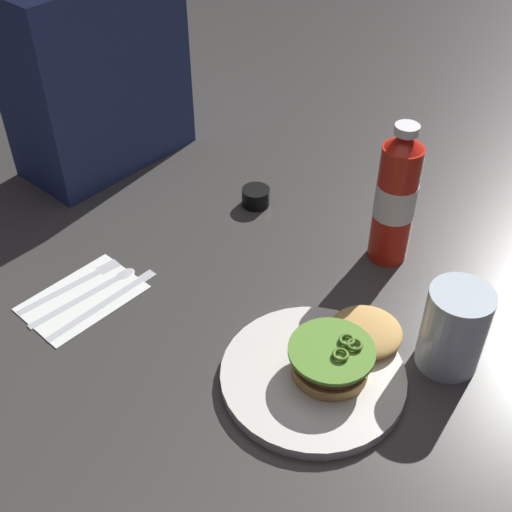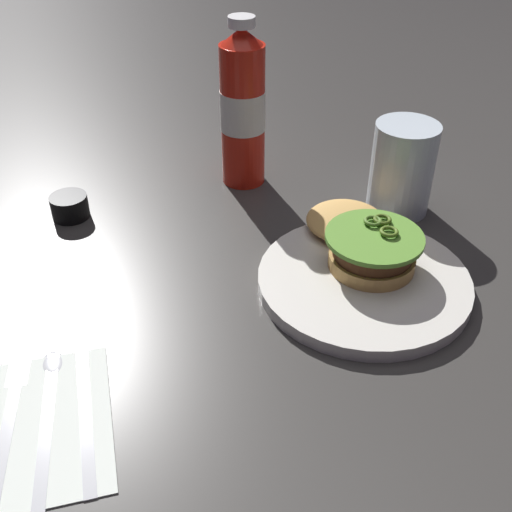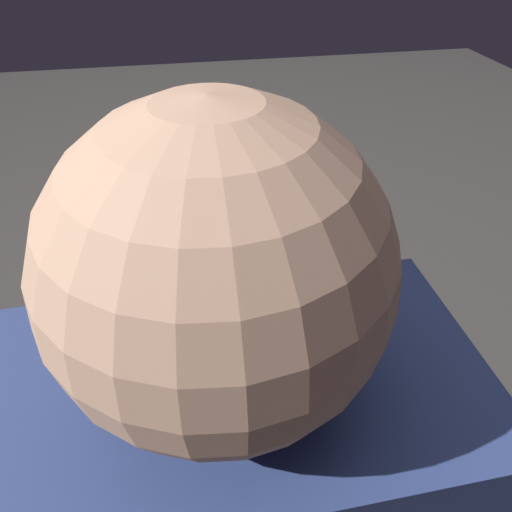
{
  "view_description": "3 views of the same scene",
  "coord_description": "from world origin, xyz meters",
  "views": [
    {
      "loc": [
        -0.65,
        -0.44,
        0.73
      ],
      "look_at": [
        -0.07,
        0.07,
        0.07
      ],
      "focal_mm": 46.44,
      "sensor_mm": 36.0,
      "label": 1
    },
    {
      "loc": [
        -0.68,
        0.18,
        0.47
      ],
      "look_at": [
        -0.11,
        0.02,
        0.04
      ],
      "focal_mm": 43.14,
      "sensor_mm": 36.0,
      "label": 2
    },
    {
      "loc": [
        0.05,
        0.73,
        0.6
      ],
      "look_at": [
        -0.08,
        0.07,
        0.05
      ],
      "focal_mm": 30.83,
      "sensor_mm": 36.0,
      "label": 3
    }
  ],
  "objects": [
    {
      "name": "ground_plane",
      "position": [
        0.0,
        0.0,
        0.0
      ],
      "size": [
        3.0,
        3.0,
        0.0
      ],
      "primitive_type": "plane",
      "color": "#393734"
    },
    {
      "name": "butter_knife",
      "position": [
        -0.24,
        0.23,
        0.0
      ],
      "size": [
        0.21,
        0.02,
        0.0
      ],
      "color": "silver",
      "rests_on": "napkin"
    },
    {
      "name": "dinner_plate",
      "position": [
        -0.15,
        -0.11,
        0.01
      ],
      "size": [
        0.26,
        0.26,
        0.02
      ],
      "primitive_type": "cylinder",
      "color": "silver",
      "rests_on": "ground_plane"
    },
    {
      "name": "condiment_cup",
      "position": [
        0.11,
        0.23,
        0.02
      ],
      "size": [
        0.05,
        0.05,
        0.03
      ],
      "primitive_type": "cylinder",
      "color": "black",
      "rests_on": "ground_plane"
    },
    {
      "name": "fork_utensil",
      "position": [
        -0.25,
        0.3,
        0.0
      ],
      "size": [
        0.18,
        0.04,
        0.0
      ],
      "color": "silver",
      "rests_on": "napkin"
    },
    {
      "name": "water_glass",
      "position": [
        -0.0,
        -0.23,
        0.07
      ],
      "size": [
        0.09,
        0.09,
        0.13
      ],
      "primitive_type": "cylinder",
      "color": "silver",
      "rests_on": "ground_plane"
    },
    {
      "name": "diner_person",
      "position": [
        0.04,
        0.57,
        0.24
      ],
      "size": [
        0.33,
        0.17,
        0.54
      ],
      "color": "navy",
      "rests_on": "ground_plane"
    },
    {
      "name": "spoon_utensil",
      "position": [
        -0.24,
        0.26,
        0.0
      ],
      "size": [
        0.19,
        0.03,
        0.0
      ],
      "color": "silver",
      "rests_on": "napkin"
    },
    {
      "name": "burger_sandwich",
      "position": [
        -0.11,
        -0.13,
        0.04
      ],
      "size": [
        0.2,
        0.12,
        0.05
      ],
      "color": "tan",
      "rests_on": "dinner_plate"
    },
    {
      "name": "napkin",
      "position": [
        -0.26,
        0.27,
        0.0
      ],
      "size": [
        0.18,
        0.13,
        0.0
      ],
      "primitive_type": "cube",
      "rotation": [
        0.0,
        0.0,
        -0.03
      ],
      "color": "white",
      "rests_on": "ground_plane"
    },
    {
      "name": "ketchup_bottle",
      "position": [
        0.14,
        -0.04,
        0.12
      ],
      "size": [
        0.07,
        0.07,
        0.25
      ],
      "color": "red",
      "rests_on": "ground_plane"
    }
  ]
}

